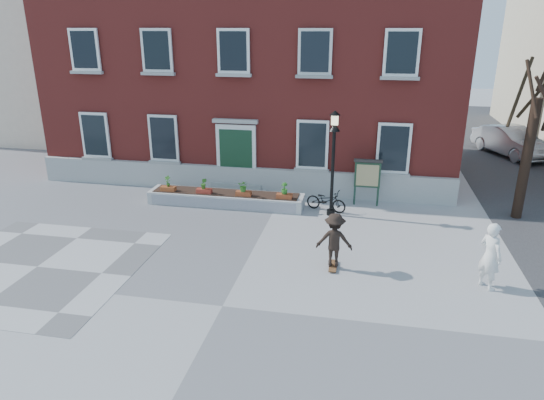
% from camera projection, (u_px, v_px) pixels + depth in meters
% --- Properties ---
extents(ground, '(100.00, 100.00, 0.00)m').
position_uv_depth(ground, '(222.00, 306.00, 12.31)').
color(ground, gray).
rests_on(ground, ground).
extents(checker_patch, '(6.00, 6.00, 0.01)m').
position_uv_depth(checker_patch, '(37.00, 267.00, 14.32)').
color(checker_patch, '#5A5A5D').
rests_on(checker_patch, ground).
extents(distant_building, '(10.00, 12.00, 13.00)m').
position_uv_depth(distant_building, '(43.00, 30.00, 31.86)').
color(distant_building, beige).
rests_on(distant_building, ground).
extents(bicycle, '(1.69, 1.01, 0.84)m').
position_uv_depth(bicycle, '(326.00, 200.00, 18.56)').
color(bicycle, black).
rests_on(bicycle, ground).
extents(parked_car, '(3.57, 5.10, 1.59)m').
position_uv_depth(parked_car, '(511.00, 141.00, 26.48)').
color(parked_car, '#B7BABC').
rests_on(parked_car, ground).
extents(bystander, '(0.77, 0.82, 1.88)m').
position_uv_depth(bystander, '(490.00, 256.00, 12.90)').
color(bystander, white).
rests_on(bystander, ground).
extents(brick_building, '(18.40, 10.85, 12.60)m').
position_uv_depth(brick_building, '(261.00, 35.00, 23.46)').
color(brick_building, maroon).
rests_on(brick_building, ground).
extents(planter_assembly, '(6.20, 1.12, 1.15)m').
position_uv_depth(planter_assembly, '(226.00, 198.00, 19.20)').
color(planter_assembly, beige).
rests_on(planter_assembly, ground).
extents(bare_tree, '(1.83, 1.83, 6.16)m').
position_uv_depth(bare_tree, '(529.00, 144.00, 17.13)').
color(bare_tree, black).
rests_on(bare_tree, ground).
extents(lamp_post, '(0.40, 0.40, 3.93)m').
position_uv_depth(lamp_post, '(334.00, 149.00, 17.45)').
color(lamp_post, black).
rests_on(lamp_post, ground).
extents(notice_board, '(1.10, 0.16, 1.87)m').
position_uv_depth(notice_board, '(367.00, 175.00, 18.87)').
color(notice_board, '#1A3528').
rests_on(notice_board, ground).
extents(skateboarder, '(1.06, 0.78, 1.70)m').
position_uv_depth(skateboarder, '(334.00, 240.00, 13.99)').
color(skateboarder, brown).
rests_on(skateboarder, ground).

